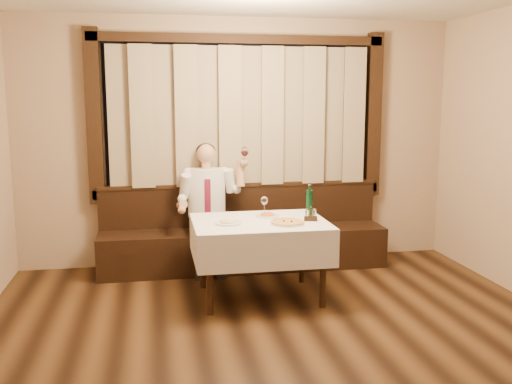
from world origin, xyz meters
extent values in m
cube|color=black|center=(0.00, 0.00, -0.01)|extent=(5.00, 6.00, 0.01)
cube|color=tan|center=(0.00, 3.00, 1.40)|extent=(5.00, 0.01, 2.80)
cube|color=black|center=(0.00, 2.98, 1.70)|extent=(3.00, 0.02, 1.60)
cube|color=orange|center=(-0.70, 2.97, 1.40)|extent=(0.50, 0.01, 0.40)
cube|color=black|center=(0.00, 2.94, 0.85)|extent=(3.30, 0.12, 0.10)
cube|color=black|center=(0.00, 2.94, 2.55)|extent=(3.30, 0.12, 0.10)
cube|color=black|center=(-1.60, 2.94, 1.70)|extent=(0.16, 0.12, 1.90)
cube|color=black|center=(1.60, 2.94, 1.70)|extent=(0.16, 0.12, 1.90)
cube|color=#7F7052|center=(0.00, 2.88, 1.70)|extent=(2.90, 0.08, 1.55)
cube|color=black|center=(0.00, 2.68, 0.23)|extent=(3.20, 0.60, 0.45)
cube|color=black|center=(0.00, 2.92, 0.68)|extent=(3.20, 0.12, 0.45)
cube|color=black|center=(0.00, 2.92, 0.92)|extent=(3.20, 0.14, 0.04)
cylinder|color=black|center=(-0.52, 1.33, 0.35)|extent=(0.06, 0.06, 0.71)
cylinder|color=black|center=(0.52, 1.33, 0.35)|extent=(0.06, 0.06, 0.71)
cylinder|color=black|center=(-0.52, 2.07, 0.35)|extent=(0.06, 0.06, 0.71)
cylinder|color=black|center=(0.52, 2.07, 0.35)|extent=(0.06, 0.06, 0.71)
cube|color=black|center=(0.00, 1.70, 0.73)|extent=(1.20, 0.90, 0.04)
cube|color=white|center=(0.00, 1.70, 0.75)|extent=(1.26, 0.96, 0.01)
cube|color=white|center=(0.00, 1.22, 0.58)|extent=(1.26, 0.01, 0.35)
cube|color=white|center=(0.00, 2.18, 0.58)|extent=(1.26, 0.01, 0.35)
cube|color=white|center=(-0.63, 1.70, 0.58)|extent=(0.01, 0.96, 0.35)
cube|color=white|center=(0.63, 1.70, 0.58)|extent=(0.01, 0.96, 0.35)
cylinder|color=white|center=(0.23, 1.52, 0.76)|extent=(0.33, 0.33, 0.01)
cylinder|color=#CD5C1E|center=(0.23, 1.52, 0.77)|extent=(0.30, 0.30, 0.01)
torus|color=tan|center=(0.23, 1.52, 0.78)|extent=(0.31, 0.31, 0.02)
sphere|color=black|center=(0.20, 1.54, 0.78)|extent=(0.02, 0.02, 0.02)
sphere|color=black|center=(0.26, 1.51, 0.78)|extent=(0.02, 0.02, 0.02)
cylinder|color=white|center=(0.11, 1.88, 0.76)|extent=(0.23, 0.23, 0.01)
ellipsoid|color=#C6471F|center=(0.11, 1.88, 0.80)|extent=(0.14, 0.14, 0.07)
cylinder|color=white|center=(-0.31, 1.62, 0.76)|extent=(0.25, 0.25, 0.02)
ellipsoid|color=#D2C788|center=(-0.31, 1.62, 0.81)|extent=(0.16, 0.16, 0.07)
cylinder|color=#115328|center=(0.53, 1.86, 0.88)|extent=(0.07, 0.07, 0.25)
cylinder|color=#115328|center=(0.53, 1.86, 1.03)|extent=(0.03, 0.03, 0.06)
cylinder|color=silver|center=(0.53, 1.86, 1.06)|extent=(0.03, 0.03, 0.01)
cylinder|color=white|center=(0.09, 1.95, 0.76)|extent=(0.06, 0.06, 0.01)
cylinder|color=white|center=(0.09, 1.95, 0.81)|extent=(0.01, 0.01, 0.10)
ellipsoid|color=white|center=(0.09, 1.95, 0.90)|extent=(0.07, 0.07, 0.09)
cube|color=black|center=(0.47, 1.61, 0.78)|extent=(0.13, 0.09, 0.04)
cube|color=black|center=(0.47, 1.61, 0.84)|extent=(0.03, 0.06, 0.09)
cylinder|color=white|center=(0.44, 1.62, 0.82)|extent=(0.03, 0.03, 0.07)
cylinder|color=silver|center=(0.44, 1.62, 0.86)|extent=(0.03, 0.03, 0.01)
cylinder|color=white|center=(0.51, 1.60, 0.82)|extent=(0.03, 0.03, 0.07)
cylinder|color=silver|center=(0.51, 1.60, 0.86)|extent=(0.03, 0.03, 0.01)
cube|color=black|center=(-0.41, 2.56, 0.53)|extent=(0.39, 0.44, 0.16)
cube|color=black|center=(-0.52, 2.34, 0.23)|extent=(0.11, 0.12, 0.45)
cube|color=black|center=(-0.30, 2.34, 0.23)|extent=(0.11, 0.12, 0.45)
ellipsoid|color=white|center=(-0.41, 2.71, 0.87)|extent=(0.41, 0.26, 0.53)
cube|color=maroon|center=(-0.41, 2.58, 0.84)|extent=(0.06, 0.01, 0.39)
cylinder|color=tan|center=(-0.41, 2.71, 1.18)|extent=(0.10, 0.10, 0.08)
sphere|color=tan|center=(-0.41, 2.71, 1.31)|extent=(0.21, 0.21, 0.21)
ellipsoid|color=black|center=(-0.41, 2.74, 1.34)|extent=(0.21, 0.21, 0.16)
sphere|color=white|center=(-0.61, 2.71, 1.09)|extent=(0.13, 0.13, 0.13)
sphere|color=white|center=(-0.21, 2.71, 1.09)|extent=(0.13, 0.13, 0.13)
sphere|color=tan|center=(-0.71, 2.31, 0.77)|extent=(0.08, 0.08, 0.08)
sphere|color=tan|center=(-0.02, 2.54, 1.22)|extent=(0.09, 0.09, 0.09)
cylinder|color=white|center=(-0.02, 2.51, 1.26)|extent=(0.01, 0.01, 0.11)
ellipsoid|color=white|center=(-0.02, 2.51, 1.34)|extent=(0.08, 0.08, 0.10)
ellipsoid|color=#4C070F|center=(-0.02, 2.51, 1.32)|extent=(0.07, 0.07, 0.06)
camera|label=1|loc=(-0.98, -3.50, 1.92)|focal=40.00mm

